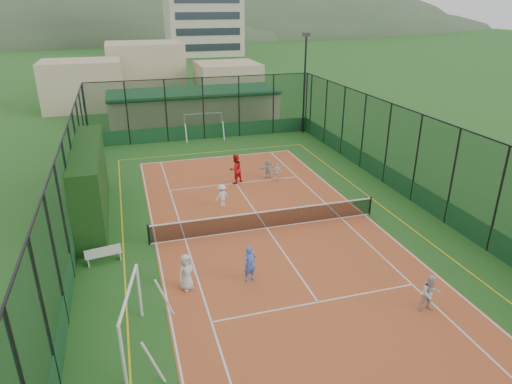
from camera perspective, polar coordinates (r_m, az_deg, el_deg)
ground at (r=23.03m, az=1.35°, el=-4.55°), size 300.00×300.00×0.00m
court_slab at (r=23.03m, az=1.35°, el=-4.54°), size 11.17×23.97×0.01m
tennis_net at (r=22.80m, az=1.36°, el=-3.37°), size 11.67×0.12×1.06m
perimeter_fence at (r=22.00m, az=1.41°, el=1.25°), size 18.12×34.12×5.00m
floodlight_ne at (r=39.57m, az=6.07°, el=13.23°), size 0.60×0.26×8.25m
clubhouse at (r=42.91m, az=-7.77°, el=10.42°), size 15.20×7.20×3.15m
distant_hills at (r=169.93m, az=-15.11°, el=18.39°), size 200.00×60.00×24.00m
hedge_left at (r=25.02m, az=-19.95°, el=1.14°), size 1.32×8.82×3.86m
white_bench at (r=21.05m, az=-18.53°, el=-7.32°), size 1.57×0.67×0.86m
futsal_goal_near at (r=15.75m, az=-15.27°, el=-15.20°), size 3.45×1.61×2.14m
futsal_goal_far at (r=38.44m, az=-6.61°, el=8.20°), size 3.21×0.99×2.06m
child_near_left at (r=18.30m, az=-8.69°, el=-9.87°), size 0.88×0.78×1.52m
child_near_mid at (r=18.56m, az=-0.76°, el=-8.99°), size 0.65×0.52×1.56m
child_near_right at (r=18.11m, az=20.94°, el=-11.76°), size 0.81×0.68×1.47m
child_far_left at (r=25.20m, az=-4.28°, el=-0.46°), size 0.97×0.80×1.31m
child_far_right at (r=28.89m, az=2.61°, el=2.51°), size 0.72×0.42×1.16m
child_far_back at (r=29.35m, az=1.48°, el=2.94°), size 1.20×0.62×1.24m
coach at (r=28.39m, az=-2.59°, el=2.90°), size 1.13×1.04×1.86m
tennis_balls at (r=24.44m, az=1.06°, el=-2.75°), size 6.36×1.23×0.07m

